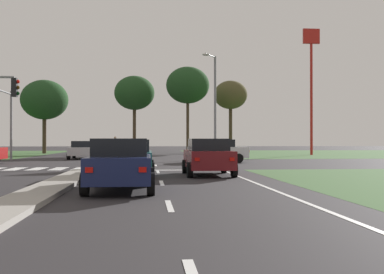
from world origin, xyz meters
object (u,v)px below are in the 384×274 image
at_px(pedestrian_at_median, 115,144).
at_px(fastfood_pole_sign, 311,64).
at_px(treeline_third, 44,100).
at_px(car_white_near, 218,151).
at_px(street_lamp_third, 214,101).
at_px(treeline_fourth, 134,93).
at_px(traffic_signal_far_left, 4,111).
at_px(car_teal_seventh, 131,157).
at_px(car_silver_fourth, 83,150).
at_px(car_maroon_second, 208,157).
at_px(treeline_sixth, 231,95).
at_px(car_beige_third, 99,148).
at_px(treeline_fifth, 188,85).
at_px(car_navy_fifth, 121,164).

relative_size(pedestrian_at_median, fastfood_pole_sign, 0.13).
bearing_deg(treeline_third, car_white_near, -55.61).
bearing_deg(street_lamp_third, treeline_fourth, 107.72).
bearing_deg(treeline_third, traffic_signal_far_left, -85.49).
bearing_deg(treeline_fourth, car_teal_seventh, -88.62).
relative_size(traffic_signal_far_left, fastfood_pole_sign, 0.40).
xyz_separation_m(car_silver_fourth, treeline_fourth, (3.75, 20.76, 6.87)).
xyz_separation_m(fastfood_pole_sign, treeline_third, (-29.87, 8.63, -3.32)).
bearing_deg(fastfood_pole_sign, traffic_signal_far_left, -154.89).
relative_size(street_lamp_third, treeline_third, 0.97).
bearing_deg(traffic_signal_far_left, car_maroon_second, -49.46).
distance_m(car_silver_fourth, car_teal_seventh, 20.13).
distance_m(car_teal_seventh, treeline_third, 39.41).
xyz_separation_m(car_maroon_second, treeline_fourth, (-4.33, 40.40, 6.82)).
distance_m(fastfood_pole_sign, treeline_sixth, 13.49).
bearing_deg(car_beige_third, street_lamp_third, 130.13).
bearing_deg(treeline_sixth, car_teal_seventh, -106.00).
bearing_deg(car_beige_third, traffic_signal_far_left, 70.44).
bearing_deg(car_white_near, car_maroon_second, 169.35).
bearing_deg(car_silver_fourth, treeline_fifth, -122.09).
relative_size(fastfood_pole_sign, treeline_third, 1.54).
xyz_separation_m(pedestrian_at_median, treeline_fifth, (7.79, 12.78, 6.98)).
relative_size(car_maroon_second, street_lamp_third, 0.49).
bearing_deg(treeline_fifth, car_teal_seventh, -98.75).
height_order(car_maroon_second, traffic_signal_far_left, traffic_signal_far_left).
bearing_deg(car_silver_fourth, car_beige_third, -91.16).
xyz_separation_m(car_teal_seventh, fastfood_pole_sign, (18.26, 28.61, 8.94)).
xyz_separation_m(treeline_fourth, treeline_sixth, (12.46, -0.28, -0.20)).
xyz_separation_m(car_beige_third, car_silver_fourth, (-0.22, -11.02, -0.02)).
xyz_separation_m(car_maroon_second, car_silver_fourth, (-8.08, 19.64, -0.05)).
bearing_deg(car_teal_seventh, treeline_sixth, 74.00).
bearing_deg(car_navy_fifth, pedestrian_at_median, 94.19).
relative_size(car_beige_third, treeline_fifth, 0.40).
bearing_deg(car_teal_seventh, car_white_near, 64.92).
bearing_deg(car_maroon_second, fastfood_pole_sign, 62.55).
bearing_deg(street_lamp_third, traffic_signal_far_left, -171.20).
relative_size(car_maroon_second, treeline_third, 0.48).
distance_m(treeline_third, treeline_sixth, 23.29).
bearing_deg(car_maroon_second, pedestrian_at_median, 103.61).
xyz_separation_m(traffic_signal_far_left, street_lamp_third, (16.08, 2.49, 1.07)).
distance_m(car_beige_third, car_silver_fourth, 11.02).
xyz_separation_m(treeline_third, treeline_fourth, (10.64, 3.09, 1.22)).
bearing_deg(car_maroon_second, car_teal_seventh, 178.81).
bearing_deg(treeline_third, car_silver_fourth, -68.72).
bearing_deg(fastfood_pole_sign, car_navy_fifth, -117.79).
bearing_deg(treeline_sixth, treeline_fourth, 178.71).
height_order(car_white_near, treeline_sixth, treeline_sixth).
bearing_deg(treeline_sixth, car_white_near, -101.80).
xyz_separation_m(treeline_fifth, treeline_sixth, (5.96, 4.14, -0.76)).
xyz_separation_m(car_white_near, traffic_signal_far_left, (-15.53, 3.38, 2.93)).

